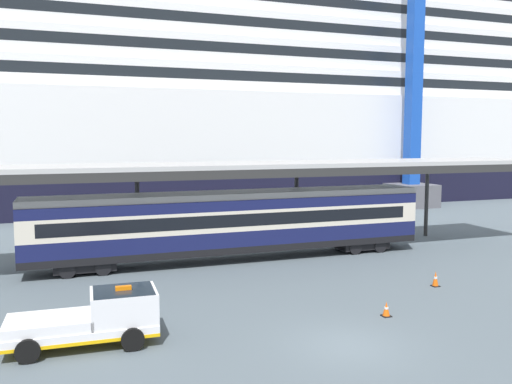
{
  "coord_description": "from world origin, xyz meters",
  "views": [
    {
      "loc": [
        -9.03,
        -15.79,
        7.27
      ],
      "look_at": [
        0.03,
        9.75,
        4.5
      ],
      "focal_mm": 37.09,
      "sensor_mm": 36.0,
      "label": 1
    }
  ],
  "objects_px": {
    "traffic_cone_near": "(436,279)",
    "traffic_cone_far": "(108,302)",
    "service_truck": "(97,317)",
    "traffic_cone_mid": "(386,309)",
    "train_carriage": "(234,222)",
    "dockside_crane": "(419,55)",
    "cruise_ship": "(171,99)"
  },
  "relations": [
    {
      "from": "traffic_cone_near",
      "to": "traffic_cone_far",
      "type": "xyz_separation_m",
      "value": [
        -15.46,
        1.62,
        -0.02
      ]
    },
    {
      "from": "service_truck",
      "to": "traffic_cone_near",
      "type": "bearing_deg",
      "value": 7.26
    },
    {
      "from": "service_truck",
      "to": "traffic_cone_far",
      "type": "xyz_separation_m",
      "value": [
        0.62,
        3.67,
        -0.63
      ]
    },
    {
      "from": "traffic_cone_near",
      "to": "traffic_cone_far",
      "type": "distance_m",
      "value": 15.54
    },
    {
      "from": "cruise_ship",
      "to": "service_truck",
      "type": "bearing_deg",
      "value": -104.13
    },
    {
      "from": "traffic_cone_near",
      "to": "train_carriage",
      "type": "bearing_deg",
      "value": 131.36
    },
    {
      "from": "cruise_ship",
      "to": "train_carriage",
      "type": "relative_size",
      "value": 5.59
    },
    {
      "from": "train_carriage",
      "to": "service_truck",
      "type": "height_order",
      "value": "train_carriage"
    },
    {
      "from": "train_carriage",
      "to": "dockside_crane",
      "type": "height_order",
      "value": "dockside_crane"
    },
    {
      "from": "cruise_ship",
      "to": "traffic_cone_near",
      "type": "height_order",
      "value": "cruise_ship"
    },
    {
      "from": "traffic_cone_far",
      "to": "train_carriage",
      "type": "bearing_deg",
      "value": 42.43
    },
    {
      "from": "traffic_cone_far",
      "to": "dockside_crane",
      "type": "distance_m",
      "value": 44.32
    },
    {
      "from": "traffic_cone_mid",
      "to": "dockside_crane",
      "type": "height_order",
      "value": "dockside_crane"
    },
    {
      "from": "cruise_ship",
      "to": "traffic_cone_mid",
      "type": "height_order",
      "value": "cruise_ship"
    },
    {
      "from": "traffic_cone_near",
      "to": "dockside_crane",
      "type": "distance_m",
      "value": 35.38
    },
    {
      "from": "train_carriage",
      "to": "dockside_crane",
      "type": "xyz_separation_m",
      "value": [
        25.64,
        17.53,
        13.57
      ]
    },
    {
      "from": "traffic_cone_mid",
      "to": "traffic_cone_far",
      "type": "xyz_separation_m",
      "value": [
        -10.68,
        4.6,
        0.06
      ]
    },
    {
      "from": "traffic_cone_mid",
      "to": "train_carriage",
      "type": "bearing_deg",
      "value": 103.95
    },
    {
      "from": "cruise_ship",
      "to": "service_truck",
      "type": "xyz_separation_m",
      "value": [
        -10.57,
        -41.97,
        -10.74
      ]
    },
    {
      "from": "train_carriage",
      "to": "traffic_cone_near",
      "type": "distance_m",
      "value": 11.79
    },
    {
      "from": "cruise_ship",
      "to": "traffic_cone_far",
      "type": "height_order",
      "value": "cruise_ship"
    },
    {
      "from": "dockside_crane",
      "to": "traffic_cone_far",
      "type": "bearing_deg",
      "value": -143.61
    },
    {
      "from": "service_truck",
      "to": "train_carriage",
      "type": "bearing_deg",
      "value": 52.09
    },
    {
      "from": "traffic_cone_near",
      "to": "traffic_cone_far",
      "type": "bearing_deg",
      "value": 174.01
    },
    {
      "from": "traffic_cone_far",
      "to": "traffic_cone_mid",
      "type": "bearing_deg",
      "value": -23.31
    },
    {
      "from": "cruise_ship",
      "to": "train_carriage",
      "type": "bearing_deg",
      "value": -93.99
    },
    {
      "from": "cruise_ship",
      "to": "dockside_crane",
      "type": "relative_size",
      "value": 2.62
    },
    {
      "from": "service_truck",
      "to": "dockside_crane",
      "type": "relative_size",
      "value": 0.1
    },
    {
      "from": "traffic_cone_near",
      "to": "cruise_ship",
      "type": "bearing_deg",
      "value": 97.85
    },
    {
      "from": "cruise_ship",
      "to": "train_carriage",
      "type": "height_order",
      "value": "cruise_ship"
    },
    {
      "from": "service_truck",
      "to": "traffic_cone_mid",
      "type": "xyz_separation_m",
      "value": [
        11.3,
        -0.93,
        -0.69
      ]
    },
    {
      "from": "dockside_crane",
      "to": "traffic_cone_near",
      "type": "bearing_deg",
      "value": -124.37
    }
  ]
}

